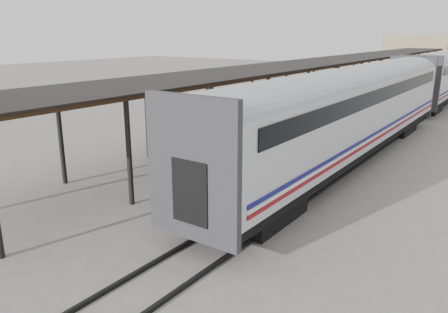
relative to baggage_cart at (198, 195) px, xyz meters
name	(u,v)px	position (x,y,z in m)	size (l,w,h in m)	color
ground	(194,196)	(-1.19, 1.20, -0.65)	(160.00, 160.00, 0.00)	slate
train	(446,72)	(2.00, 34.99, 2.04)	(3.45, 76.01, 4.01)	silver
canopy	(342,60)	(-4.59, 25.20, 3.36)	(4.90, 64.30, 4.15)	#422B19
rails	(443,99)	(2.01, 35.20, -0.59)	(1.54, 150.00, 0.12)	black
building_left	(417,50)	(-11.19, 83.20, 2.35)	(12.00, 8.00, 6.00)	tan
baggage_cart	(198,195)	(0.00, 0.00, 0.00)	(1.77, 2.62, 0.86)	brown
suitcase_stack	(203,182)	(-0.05, 0.34, 0.38)	(1.31, 1.13, 0.43)	#363739
luggage_tug	(329,105)	(-4.09, 21.72, 0.03)	(1.09, 1.71, 1.47)	maroon
porter	(186,172)	(0.01, -0.65, 1.05)	(0.61, 0.40, 1.68)	navy
pedestrian	(302,118)	(-3.11, 14.73, 0.15)	(0.94, 0.39, 1.60)	black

